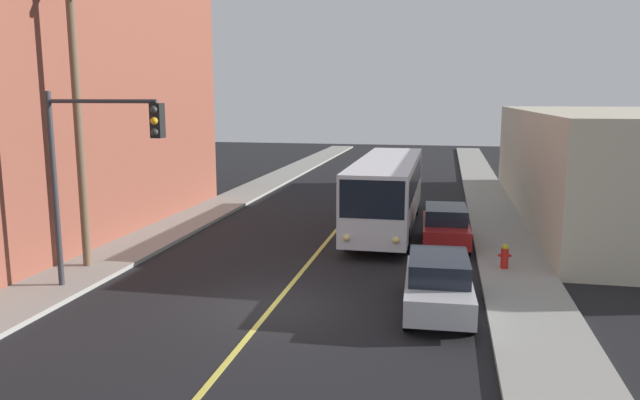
% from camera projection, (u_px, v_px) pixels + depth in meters
% --- Properties ---
extents(ground_plane, '(120.00, 120.00, 0.00)m').
position_uv_depth(ground_plane, '(273.00, 307.00, 17.44)').
color(ground_plane, black).
extents(sidewalk_left, '(2.50, 90.00, 0.15)m').
position_uv_depth(sidewalk_left, '(184.00, 223.00, 28.53)').
color(sidewalk_left, gray).
rests_on(sidewalk_left, ground).
extents(sidewalk_right, '(2.50, 90.00, 0.15)m').
position_uv_depth(sidewalk_right, '(503.00, 238.00, 25.63)').
color(sidewalk_right, gray).
rests_on(sidewalk_right, ground).
extents(lane_stripe_center, '(0.16, 60.00, 0.01)m').
position_uv_depth(lane_stripe_center, '(352.00, 211.00, 31.92)').
color(lane_stripe_center, '#D8CC4C').
rests_on(lane_stripe_center, ground).
extents(city_bus, '(2.59, 12.16, 3.20)m').
position_uv_depth(city_bus, '(387.00, 189.00, 27.44)').
color(city_bus, silver).
rests_on(city_bus, ground).
extents(parked_car_silver, '(1.96, 4.46, 1.62)m').
position_uv_depth(parked_car_silver, '(438.00, 283.00, 16.88)').
color(parked_car_silver, '#B7B7BC').
rests_on(parked_car_silver, ground).
extents(parked_car_red, '(1.95, 4.46, 1.62)m').
position_uv_depth(parked_car_red, '(445.00, 225.00, 24.41)').
color(parked_car_red, maroon).
rests_on(parked_car_red, ground).
extents(utility_pole_near, '(2.40, 0.28, 10.69)m').
position_uv_depth(utility_pole_near, '(76.00, 96.00, 20.19)').
color(utility_pole_near, brown).
rests_on(utility_pole_near, sidewalk_left).
extents(traffic_signal_left_corner, '(3.75, 0.48, 6.00)m').
position_uv_depth(traffic_signal_left_corner, '(98.00, 154.00, 17.97)').
color(traffic_signal_left_corner, '#2D2D33').
rests_on(traffic_signal_left_corner, sidewalk_left).
extents(fire_hydrant, '(0.44, 0.26, 0.84)m').
position_uv_depth(fire_hydrant, '(505.00, 256.00, 20.75)').
color(fire_hydrant, red).
rests_on(fire_hydrant, sidewalk_right).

